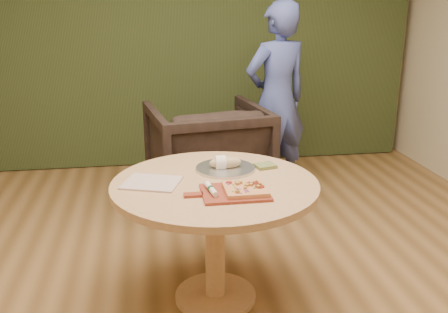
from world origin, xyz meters
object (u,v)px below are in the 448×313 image
at_px(serving_tray, 225,168).
at_px(armchair, 207,149).
at_px(cutlery_roll, 211,189).
at_px(bread_roll, 224,163).
at_px(pizza_paddle, 233,193).
at_px(person_standing, 276,99).
at_px(pedestal_table, 215,205).
at_px(flatbread_pizza, 245,189).

bearing_deg(serving_tray, armchair, 87.83).
relative_size(cutlery_roll, bread_roll, 1.03).
distance_m(pizza_paddle, person_standing, 2.04).
bearing_deg(cutlery_roll, armchair, 75.11).
distance_m(armchair, person_standing, 0.79).
distance_m(pizza_paddle, cutlery_roll, 0.12).
xyz_separation_m(serving_tray, bread_roll, (-0.01, 0.00, 0.04)).
relative_size(bread_roll, armchair, 0.20).
bearing_deg(pedestal_table, pizza_paddle, -70.70).
distance_m(pizza_paddle, serving_tray, 0.40).
height_order(pizza_paddle, bread_roll, bread_roll).
bearing_deg(bread_roll, pizza_paddle, -92.09).
relative_size(serving_tray, armchair, 0.37).
xyz_separation_m(bread_roll, armchair, (0.06, 1.31, -0.31)).
bearing_deg(flatbread_pizza, person_standing, 70.74).
bearing_deg(person_standing, pizza_paddle, 50.37).
bearing_deg(pedestal_table, serving_tray, 65.22).
bearing_deg(armchair, pedestal_table, 75.87).
bearing_deg(serving_tray, flatbread_pizza, -83.85).
height_order(bread_roll, person_standing, person_standing).
relative_size(serving_tray, person_standing, 0.21).
bearing_deg(flatbread_pizza, cutlery_roll, 173.59).
xyz_separation_m(pizza_paddle, person_standing, (0.73, 1.90, 0.11)).
height_order(cutlery_roll, person_standing, person_standing).
height_order(pizza_paddle, armchair, armchair).
relative_size(pedestal_table, flatbread_pizza, 5.31).
bearing_deg(bread_roll, flatbread_pizza, -82.60).
relative_size(pedestal_table, pizza_paddle, 2.63).
bearing_deg(cutlery_roll, bread_roll, 62.78).
height_order(flatbread_pizza, serving_tray, flatbread_pizza).
height_order(pedestal_table, bread_roll, bread_roll).
distance_m(pizza_paddle, armchair, 1.73).
distance_m(serving_tray, bread_roll, 0.04).
bearing_deg(bread_roll, pedestal_table, -112.64).
height_order(flatbread_pizza, cutlery_roll, flatbread_pizza).
bearing_deg(serving_tray, person_standing, 64.80).
bearing_deg(pedestal_table, person_standing, 64.85).
bearing_deg(flatbread_pizza, serving_tray, 96.15).
xyz_separation_m(serving_tray, armchair, (0.05, 1.31, -0.27)).
bearing_deg(bread_roll, armchair, 87.44).
bearing_deg(armchair, flatbread_pizza, 81.01).
bearing_deg(cutlery_roll, person_standing, 57.26).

